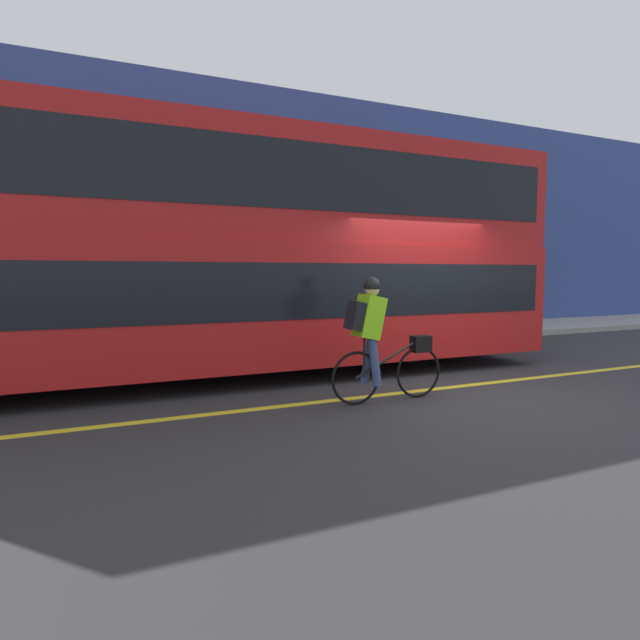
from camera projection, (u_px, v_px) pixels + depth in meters
ground_plane at (463, 391)px, 7.10m from camera, size 80.00×80.00×0.00m
road_center_line at (451, 387)px, 7.35m from camera, size 50.00×0.14×0.01m
sidewalk_curb at (313, 339)px, 12.12m from camera, size 60.00×2.52×0.15m
building_facade at (292, 216)px, 13.12m from camera, size 60.00×0.30×6.36m
bus at (233, 246)px, 7.94m from camera, size 10.79×2.53×3.82m
cyclist_on_bike at (377, 336)px, 6.41m from camera, size 1.64×0.32×1.63m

